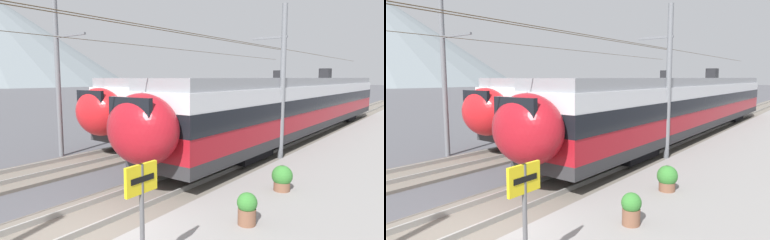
{
  "view_description": "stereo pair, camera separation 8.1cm",
  "coord_description": "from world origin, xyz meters",
  "views": [
    {
      "loc": [
        -4.54,
        -6.56,
        3.86
      ],
      "look_at": [
        8.53,
        3.3,
        1.82
      ],
      "focal_mm": 31.79,
      "sensor_mm": 36.0,
      "label": 1
    },
    {
      "loc": [
        -4.49,
        -6.63,
        3.86
      ],
      "look_at": [
        8.53,
        3.3,
        1.82
      ],
      "focal_mm": 31.79,
      "sensor_mm": 36.0,
      "label": 2
    }
  ],
  "objects": [
    {
      "name": "track_near",
      "position": [
        0.0,
        0.92,
        0.07
      ],
      "size": [
        120.0,
        3.0,
        0.28
      ],
      "color": "#6B6359",
      "rests_on": "ground"
    },
    {
      "name": "train_near_platform",
      "position": [
        17.08,
        0.92,
        2.23
      ],
      "size": [
        30.03,
        2.89,
        4.27
      ],
      "color": "#2D2D30",
      "rests_on": "track_near"
    },
    {
      "name": "train_far_track",
      "position": [
        21.04,
        6.44,
        2.23
      ],
      "size": [
        32.65,
        3.0,
        4.27
      ],
      "color": "#2D2D30",
      "rests_on": "track_far"
    },
    {
      "name": "catenary_mast_mid",
      "position": [
        10.36,
        -0.39,
        3.75
      ],
      "size": [
        41.54,
        1.72,
        7.14
      ],
      "color": "slate",
      "rests_on": "ground"
    },
    {
      "name": "catenary_mast_far_side",
      "position": [
        4.74,
        8.4,
        4.02
      ],
      "size": [
        41.54,
        2.42,
        7.68
      ],
      "color": "slate",
      "rests_on": "ground"
    },
    {
      "name": "platform_sign",
      "position": [
        -0.69,
        -2.61,
        1.9
      ],
      "size": [
        0.7,
        0.08,
        2.09
      ],
      "color": "#59595B",
      "rests_on": "platform_slab"
    },
    {
      "name": "potted_plant_platform_edge",
      "position": [
        5.33,
        -2.63,
        0.8
      ],
      "size": [
        0.64,
        0.64,
        0.8
      ],
      "color": "brown",
      "rests_on": "platform_slab"
    },
    {
      "name": "potted_plant_by_shelter",
      "position": [
        2.46,
        -2.93,
        0.8
      ],
      "size": [
        0.49,
        0.49,
        0.79
      ],
      "color": "brown",
      "rests_on": "platform_slab"
    }
  ]
}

